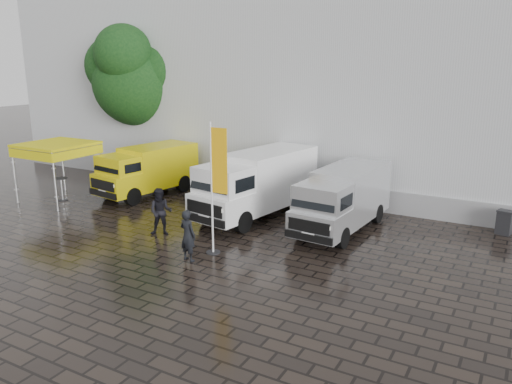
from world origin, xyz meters
TOP-DOWN VIEW (x-y plane):
  - ground at (0.00, 0.00)m, footprint 120.00×120.00m
  - exhibition_hall at (2.00, 16.00)m, footprint 44.00×16.00m
  - hall_plinth at (2.00, 7.95)m, footprint 44.00×0.15m
  - van_yellow at (-7.76, 5.14)m, footprint 2.79×5.46m
  - van_white at (-1.30, 4.70)m, footprint 3.11×6.61m
  - van_silver at (2.57, 4.70)m, footprint 2.30×5.77m
  - canopy_tent at (-10.79, 2.32)m, footprint 2.97×2.97m
  - flagpole at (-0.35, 0.21)m, footprint 0.88×0.50m
  - tree at (-11.33, 8.71)m, footprint 4.89×4.89m
  - cocktail_table at (-10.66, 2.33)m, footprint 0.60×0.60m
  - wheelie_bin at (8.24, 7.36)m, footprint 0.68×0.68m
  - person_front at (-0.88, -0.77)m, footprint 0.72×0.54m
  - person_tent at (-3.34, 0.83)m, footprint 1.12×1.04m

SIDE VIEW (x-z plane):
  - ground at x=0.00m, z-range 0.00..0.00m
  - wheelie_bin at x=8.24m, z-range 0.00..0.95m
  - hall_plinth at x=2.00m, z-range 0.00..1.00m
  - cocktail_table at x=-10.66m, z-range 0.00..1.12m
  - person_front at x=-0.88m, z-range 0.00..1.78m
  - person_tent at x=-3.34m, z-range 0.00..1.84m
  - van_yellow at x=-7.76m, z-range 0.00..2.40m
  - van_silver at x=2.57m, z-range 0.00..2.45m
  - van_white at x=-1.30m, z-range 0.00..2.75m
  - flagpole at x=-0.35m, z-range 0.24..4.84m
  - canopy_tent at x=-10.79m, z-range 1.20..3.98m
  - tree at x=-11.33m, z-range 1.24..10.02m
  - exhibition_hall at x=2.00m, z-range 0.00..12.00m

